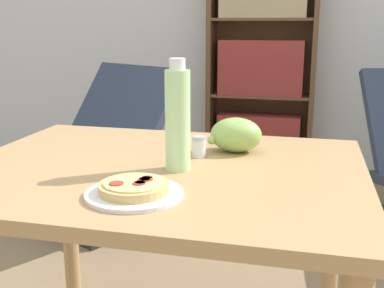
% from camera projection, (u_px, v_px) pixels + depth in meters
% --- Properties ---
extents(wall_back, '(8.00, 0.05, 2.60)m').
position_uv_depth(wall_back, '(271.00, 0.00, 3.66)').
color(wall_back, silver).
rests_on(wall_back, ground_plane).
extents(dining_table, '(1.11, 0.87, 0.74)m').
position_uv_depth(dining_table, '(161.00, 201.00, 1.36)').
color(dining_table, tan).
rests_on(dining_table, ground_plane).
extents(pizza_on_plate, '(0.23, 0.23, 0.04)m').
position_uv_depth(pizza_on_plate, '(134.00, 190.00, 1.10)').
color(pizza_on_plate, white).
rests_on(pizza_on_plate, dining_table).
extents(grape_bunch, '(0.16, 0.12, 0.11)m').
position_uv_depth(grape_bunch, '(236.00, 135.00, 1.47)').
color(grape_bunch, '#93BC5B').
rests_on(grape_bunch, dining_table).
extents(drink_bottle, '(0.07, 0.07, 0.30)m').
position_uv_depth(drink_bottle, '(178.00, 119.00, 1.26)').
color(drink_bottle, '#B7EAA3').
rests_on(drink_bottle, dining_table).
extents(salt_shaker, '(0.04, 0.04, 0.06)m').
position_uv_depth(salt_shaker, '(199.00, 147.00, 1.41)').
color(salt_shaker, white).
rests_on(salt_shaker, dining_table).
extents(lounge_chair_near, '(0.93, 0.99, 0.88)m').
position_uv_depth(lounge_chair_near, '(100.00, 171.00, 2.81)').
color(lounge_chair_near, black).
rests_on(lounge_chair_near, ground_plane).
extents(bookshelf, '(0.81, 0.27, 1.74)m').
position_uv_depth(bookshelf, '(261.00, 65.00, 3.63)').
color(bookshelf, brown).
rests_on(bookshelf, ground_plane).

